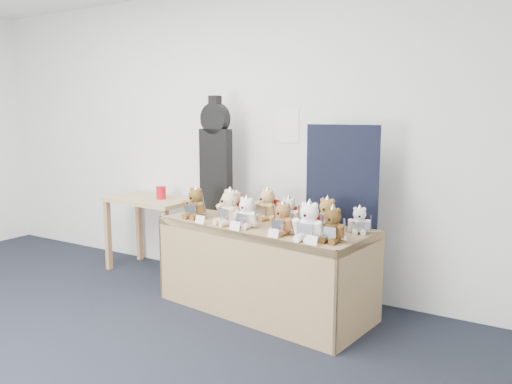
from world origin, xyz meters
The scene contains 22 objects.
room_shell centered at (0.80, 2.49, 1.46)m, with size 6.00×6.00×6.00m.
display_table centered at (0.89, 1.85, 0.56)m, with size 1.78×0.92×0.71m.
side_table centered at (-0.56, 2.19, 0.62)m, with size 0.92×0.55×0.74m.
guitar_case centered at (0.23, 2.20, 1.20)m, with size 0.31×0.10×1.01m.
navy_board centered at (1.43, 2.16, 1.09)m, with size 0.58×0.02×0.77m, color black.
red_cup centered at (-0.43, 2.21, 0.80)m, with size 0.09×0.09×0.13m, color #B70C18.
teddy_front_far_left centered at (0.30, 1.81, 0.82)m, with size 0.23×0.19×0.29m.
teddy_front_left centered at (0.68, 1.75, 0.83)m, with size 0.25×0.24×0.31m.
teddy_front_centre centered at (0.85, 1.72, 0.81)m, with size 0.21×0.17×0.26m.
teddy_front_right centered at (1.18, 1.68, 0.81)m, with size 0.22×0.18×0.26m.
teddy_front_far_right centered at (1.42, 1.62, 0.83)m, with size 0.24×0.20×0.30m.
teddy_front_end centered at (1.57, 1.65, 0.82)m, with size 0.22×0.17×0.27m.
teddy_back_left centered at (0.49, 2.03, 0.81)m, with size 0.21×0.20×0.26m.
teddy_back_centre_left centered at (0.83, 2.06, 0.82)m, with size 0.23×0.22×0.29m.
teddy_back_centre_right centered at (1.08, 1.97, 0.81)m, with size 0.21×0.19×0.25m.
teddy_back_right centered at (1.41, 1.95, 0.82)m, with size 0.22×0.19×0.28m.
teddy_back_end centered at (1.65, 1.98, 0.80)m, with size 0.18×0.17×0.22m.
teddy_back_far_left centered at (0.53, 2.06, 0.80)m, with size 0.19×0.16×0.23m.
entry_card_a centered at (0.48, 1.63, 0.74)m, with size 0.09×0.00×0.07m, color white.
entry_card_b centered at (0.83, 1.58, 0.74)m, with size 0.09×0.00×0.07m, color white.
entry_card_c centered at (1.19, 1.54, 0.74)m, with size 0.09×0.00×0.06m, color white.
entry_card_d centered at (1.49, 1.50, 0.74)m, with size 0.09×0.00×0.06m, color white.
Camera 1 is at (2.81, -1.41, 1.56)m, focal length 35.00 mm.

